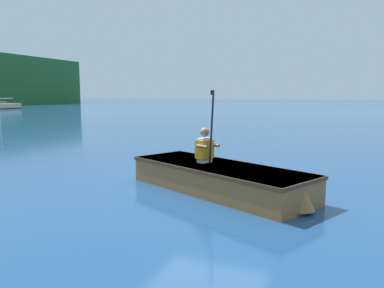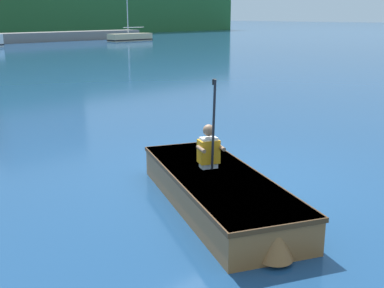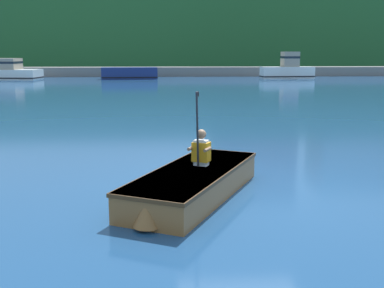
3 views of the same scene
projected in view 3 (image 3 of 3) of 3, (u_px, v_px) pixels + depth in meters
ground_plane at (246, 186)px, 8.92m from camera, size 300.00×300.00×0.00m
shoreline_ridge at (176, 37)px, 67.85m from camera, size 120.00×20.00×8.83m
waterfront_warehouse_left at (37, 40)px, 61.33m from camera, size 11.68×6.85×7.60m
waterfront_office_block_center at (255, 3)px, 63.35m from camera, size 10.76×10.01×17.30m
waterfront_apartment_right at (363, 8)px, 63.49m from camera, size 11.56×8.72×16.14m
marina_dock at (181, 71)px, 48.02m from camera, size 59.44×2.40×0.90m
moored_boat_dock_west_end at (2, 72)px, 42.62m from camera, size 7.12×3.36×1.83m
moored_boat_dock_west_inner at (288, 69)px, 44.02m from camera, size 4.94×1.92×2.40m
moored_boat_dock_center_far at (129, 74)px, 42.78m from camera, size 5.07×2.23×1.03m
rowboat_foreground at (192, 182)px, 8.16m from camera, size 2.63×3.70×0.48m
person_paddler at (201, 149)px, 8.41m from camera, size 0.43×0.43×1.31m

